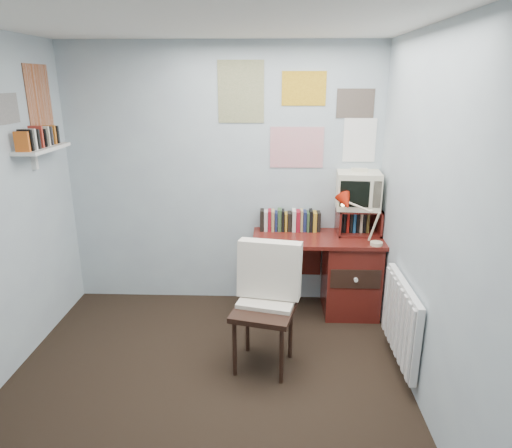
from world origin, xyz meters
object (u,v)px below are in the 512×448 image
(crt_tv, at_px, (358,188))
(wall_shelf, at_px, (42,149))
(desk_chair, at_px, (264,311))
(desk, at_px, (344,272))
(tv_riser, at_px, (358,221))
(radiator, at_px, (401,320))
(desk_lamp, at_px, (378,224))

(crt_tv, height_order, wall_shelf, wall_shelf)
(crt_tv, xyz_separation_m, wall_shelf, (-2.67, -0.51, 0.42))
(desk_chair, relative_size, crt_tv, 2.42)
(desk, xyz_separation_m, wall_shelf, (-2.57, -0.38, 1.21))
(tv_riser, relative_size, radiator, 0.50)
(desk_lamp, bearing_deg, tv_riser, 111.82)
(tv_riser, distance_m, radiator, 1.15)
(crt_tv, distance_m, wall_shelf, 2.75)
(crt_tv, bearing_deg, desk, -122.76)
(desk_chair, distance_m, radiator, 1.04)
(desk, bearing_deg, crt_tv, 52.83)
(desk_chair, relative_size, tv_riser, 2.38)
(desk_chair, distance_m, wall_shelf, 2.22)
(desk, bearing_deg, tv_riser, 42.96)
(desk_lamp, relative_size, crt_tv, 1.00)
(desk, relative_size, tv_riser, 3.00)
(tv_riser, height_order, wall_shelf, wall_shelf)
(desk_lamp, xyz_separation_m, tv_riser, (-0.11, 0.32, -0.07))
(desk, xyz_separation_m, radiator, (0.29, -0.93, 0.01))
(desk, bearing_deg, wall_shelf, -171.60)
(desk_lamp, distance_m, tv_riser, 0.35)
(desk, height_order, desk_chair, desk_chair)
(tv_riser, height_order, radiator, tv_riser)
(desk_chair, xyz_separation_m, tv_riser, (0.87, 1.04, 0.41))
(desk_chair, bearing_deg, radiator, 13.78)
(tv_riser, xyz_separation_m, radiator, (0.17, -1.04, -0.47))
(desk_lamp, relative_size, tv_riser, 0.98)
(desk_chair, distance_m, desk_lamp, 1.31)
(desk_lamp, relative_size, radiator, 0.49)
(desk_chair, height_order, tv_riser, tv_riser)
(desk_lamp, bearing_deg, radiator, -81.59)
(desk_lamp, height_order, tv_riser, desk_lamp)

